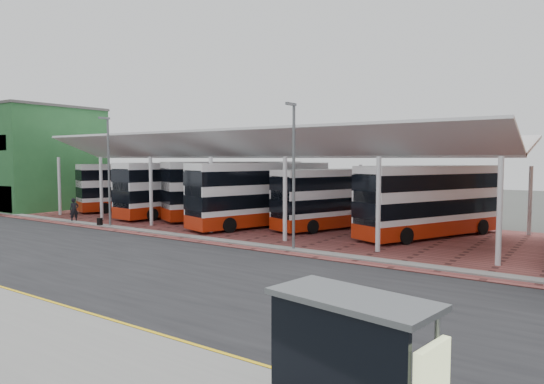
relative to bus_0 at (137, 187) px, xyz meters
The scene contains 20 objects.
ground 26.20m from the bus_0, 35.12° to the right, with size 140.00×140.00×0.00m, color #424440.
road 26.79m from the bus_0, 36.87° to the right, with size 120.00×14.00×0.02m, color black.
forecourt 23.55m from the bus_0, ahead, with size 72.00×16.00×0.06m, color brown.
north_kerb 23.20m from the bus_0, 22.43° to the right, with size 120.00×0.80×0.14m, color slate.
yellow_line_near 30.75m from the bus_0, 45.88° to the right, with size 120.00×0.12×0.01m, color yellow.
yellow_line_far 30.54m from the bus_0, 45.48° to the right, with size 120.00×0.12×0.01m, color yellow.
canopy 15.78m from the bus_0, ahead, with size 37.00×11.63×7.07m.
shop_green 9.96m from the bus_0, 154.96° to the right, with size 6.40×10.20×10.22m.
shop_cream 15.93m from the bus_0, 165.06° to the right, with size 6.40×10.20×10.22m.
lamp_west 11.61m from the bus_0, 49.94° to the right, with size 0.16×0.90×8.07m.
lamp_east 25.02m from the bus_0, 20.52° to the right, with size 0.16×0.90×8.07m.
bus_0 is the anchor object (origin of this frame).
bus_1 6.59m from the bus_0, ahead, with size 3.78×11.54×4.67m.
bus_2 12.02m from the bus_0, ahead, with size 7.65×11.49×4.76m.
bus_3 16.50m from the bus_0, ahead, with size 5.93×11.66×4.70m.
bus_4 21.39m from the bus_0, ahead, with size 5.78×10.53×4.26m.
bus_5 28.18m from the bus_0, ahead, with size 6.86×11.19×4.58m.
pedestrian 9.17m from the bus_0, 72.21° to the right, with size 0.69×0.45×1.89m, color black.
suitcase 11.30m from the bus_0, 54.08° to the right, with size 0.35×0.25×0.61m, color black.
bus_shelter 41.32m from the bus_0, 34.73° to the right, with size 3.28×1.88×2.49m.
Camera 1 is at (16.05, -16.10, 5.11)m, focal length 32.00 mm.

